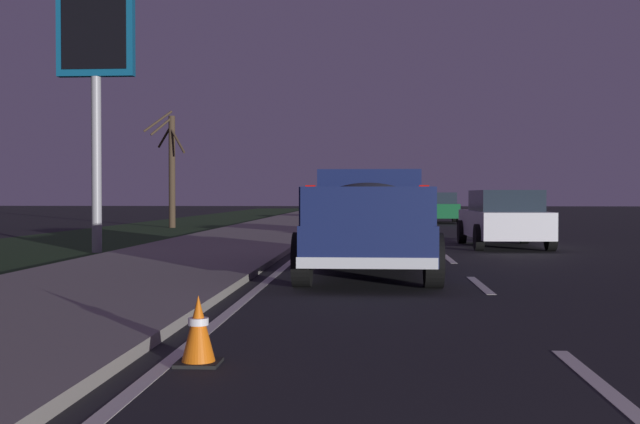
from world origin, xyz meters
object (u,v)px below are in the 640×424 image
object	(u,v)px
pickup_truck	(369,219)
sedan_green	(439,207)
sedan_white	(504,218)
traffic_cone_near	(198,331)
bare_tree_far	(171,166)
gas_price_sign	(96,53)

from	to	relation	value
pickup_truck	sedan_green	world-z (taller)	pickup_truck
sedan_white	traffic_cone_near	xyz separation A→B (m)	(-15.01, 4.99, -0.50)
pickup_truck	sedan_green	distance (m)	26.44
pickup_truck	traffic_cone_near	size ratio (longest dim) A/B	9.36
bare_tree_far	pickup_truck	bearing A→B (deg)	-156.12
bare_tree_far	gas_price_sign	bearing A→B (deg)	-172.45
sedan_green	gas_price_sign	size ratio (longest dim) A/B	0.68
pickup_truck	gas_price_sign	distance (m)	9.16
bare_tree_far	traffic_cone_near	size ratio (longest dim) A/B	8.74
pickup_truck	gas_price_sign	xyz separation A→B (m)	(4.94, 6.67, 3.88)
gas_price_sign	sedan_white	bearing A→B (deg)	-75.28
pickup_truck	gas_price_sign	bearing A→B (deg)	53.52
gas_price_sign	bare_tree_far	xyz separation A→B (m)	(14.47, 1.92, -2.22)
pickup_truck	sedan_white	world-z (taller)	pickup_truck
pickup_truck	bare_tree_far	bearing A→B (deg)	23.88
sedan_white	bare_tree_far	xyz separation A→B (m)	(11.77, 12.21, 1.86)
sedan_white	traffic_cone_near	bearing A→B (deg)	161.60
sedan_white	gas_price_sign	world-z (taller)	gas_price_sign
sedan_green	sedan_white	world-z (taller)	same
pickup_truck	sedan_white	distance (m)	8.45
gas_price_sign	traffic_cone_near	size ratio (longest dim) A/B	11.21
sedan_green	gas_price_sign	bearing A→B (deg)	154.55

